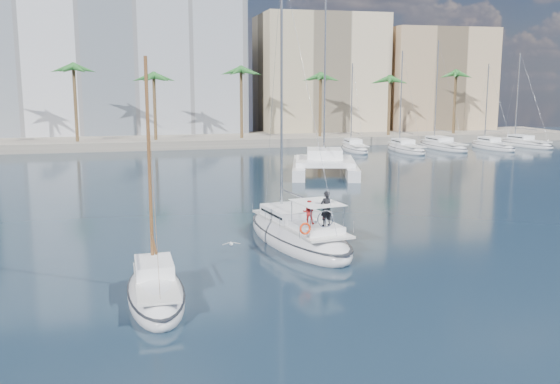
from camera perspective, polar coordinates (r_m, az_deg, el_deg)
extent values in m
plane|color=black|center=(34.21, 2.81, -5.60)|extent=(160.00, 160.00, 0.00)
cube|color=gray|center=(93.45, -7.84, 4.68)|extent=(120.00, 14.00, 1.20)
cube|color=silver|center=(104.71, -15.42, 12.33)|extent=(42.00, 16.00, 28.00)
cube|color=#C9B390|center=(106.31, 3.59, 10.47)|extent=(20.00, 14.00, 20.00)
cube|color=tan|center=(112.05, 13.86, 9.67)|extent=(18.00, 12.00, 18.00)
cylinder|color=brown|center=(89.16, -7.65, 7.43)|extent=(0.44, 0.44, 10.50)
sphere|color=#256627|center=(89.08, -7.73, 10.80)|extent=(3.60, 3.60, 3.60)
cylinder|color=brown|center=(98.71, 12.56, 7.52)|extent=(0.44, 0.44, 10.50)
sphere|color=#256627|center=(98.63, 12.68, 10.57)|extent=(3.60, 3.60, 3.60)
ellipsoid|color=silver|center=(36.18, 1.63, -4.16)|extent=(5.38, 11.71, 2.34)
ellipsoid|color=black|center=(36.10, 1.63, -3.64)|extent=(5.43, 11.82, 0.18)
cube|color=silver|center=(35.78, 1.78, -2.86)|extent=(3.90, 8.76, 0.12)
cube|color=white|center=(36.86, 0.93, -1.90)|extent=(2.98, 4.03, 0.60)
cube|color=black|center=(36.85, 0.93, -1.87)|extent=(2.93, 3.61, 0.14)
cylinder|color=#B7BABF|center=(37.25, 0.14, 9.22)|extent=(0.15, 0.15, 14.78)
cylinder|color=#B7BABF|center=(35.75, 1.58, -0.31)|extent=(0.85, 4.51, 0.11)
cube|color=white|center=(33.82, 3.33, -3.21)|extent=(2.57, 3.13, 0.36)
cube|color=white|center=(33.44, 3.43, -0.97)|extent=(2.57, 3.13, 0.04)
torus|color=silver|center=(32.73, 4.18, -2.47)|extent=(0.95, 0.21, 0.96)
torus|color=red|center=(31.82, 2.32, -3.37)|extent=(0.65, 0.30, 0.64)
imported|color=black|center=(33.13, 4.24, -1.51)|extent=(0.79, 0.63, 1.89)
imported|color=#A11918|center=(33.58, 2.64, -1.85)|extent=(0.75, 0.66, 1.30)
ellipsoid|color=silver|center=(27.42, -11.28, -9.24)|extent=(2.49, 7.57, 1.77)
ellipsoid|color=black|center=(27.33, -11.30, -8.74)|extent=(2.52, 7.64, 0.18)
cube|color=silver|center=(27.07, -11.31, -8.00)|extent=(1.78, 5.68, 0.12)
cube|color=white|center=(27.79, -11.45, -6.75)|extent=(1.63, 2.49, 0.60)
cube|color=black|center=(27.78, -11.45, -6.71)|extent=(1.65, 2.20, 0.14)
cylinder|color=brown|center=(27.73, -11.86, 2.42)|extent=(0.15, 0.15, 9.31)
cylinder|color=brown|center=(26.84, -11.46, -4.69)|extent=(0.16, 3.04, 0.11)
cube|color=silver|center=(63.82, 1.76, 2.25)|extent=(4.61, 12.52, 1.10)
cube|color=silver|center=(63.99, 6.37, 2.21)|extent=(4.61, 12.52, 1.10)
cube|color=white|center=(63.13, 4.10, 2.83)|extent=(7.42, 8.27, 0.50)
cube|color=white|center=(63.68, 4.09, 3.53)|extent=(4.39, 4.61, 1.00)
cube|color=black|center=(63.67, 4.09, 3.57)|extent=(4.27, 4.13, 0.18)
cylinder|color=#B7BABF|center=(65.17, 4.12, 10.68)|extent=(0.18, 0.18, 16.90)
ellipsoid|color=silver|center=(34.19, -4.48, -4.74)|extent=(0.20, 0.38, 0.18)
sphere|color=silver|center=(34.36, -4.53, -4.64)|extent=(0.10, 0.10, 0.10)
cube|color=gray|center=(34.15, -4.94, -4.72)|extent=(0.44, 0.16, 0.10)
cube|color=gray|center=(34.23, -4.03, -4.67)|extent=(0.44, 0.16, 0.10)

